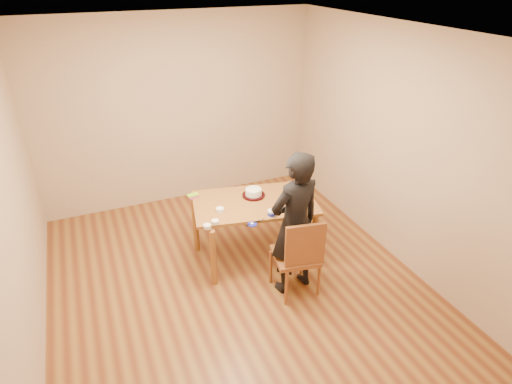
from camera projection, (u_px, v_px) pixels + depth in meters
name	position (u px, v px, depth m)	size (l,w,h in m)	color
room_shell	(222.00, 163.00, 4.53)	(4.00, 4.50, 2.70)	brown
dining_table	(254.00, 203.00, 5.03)	(1.42, 0.84, 0.04)	brown
dining_chair	(295.00, 256.00, 4.59)	(0.46, 0.46, 0.04)	brown
cake_plate	(254.00, 195.00, 5.14)	(0.27, 0.27, 0.02)	#B60C26
cake	(254.00, 192.00, 5.12)	(0.20, 0.20, 0.06)	white
frosting_dome	(254.00, 189.00, 5.10)	(0.19, 0.19, 0.03)	white
frosting_tub	(272.00, 213.00, 4.71)	(0.09, 0.09, 0.08)	white
frosting_lid	(252.00, 224.00, 4.58)	(0.10, 0.10, 0.01)	#171999
frosting_dollop	(252.00, 223.00, 4.57)	(0.04, 0.04, 0.02)	white
ramekin_green	(207.00, 226.00, 4.52)	(0.08, 0.08, 0.04)	white
ramekin_yellow	(220.00, 210.00, 4.81)	(0.09, 0.09, 0.04)	white
ramekin_multi	(215.00, 222.00, 4.59)	(0.08, 0.08, 0.04)	white
candy_box_pink	(193.00, 197.00, 5.11)	(0.13, 0.07, 0.02)	#D13163
candy_box_green	(193.00, 195.00, 5.10)	(0.14, 0.07, 0.02)	green
spatula	(253.00, 223.00, 4.60)	(0.18, 0.02, 0.01)	black
person	(295.00, 225.00, 4.45)	(0.60, 0.39, 1.64)	black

